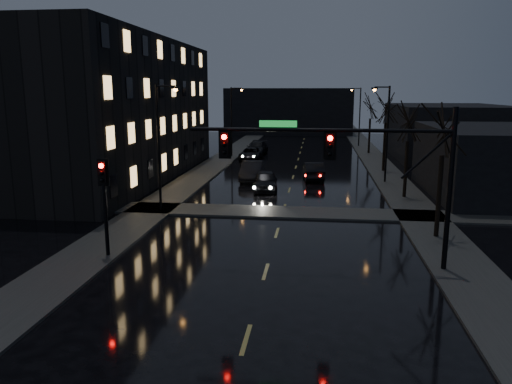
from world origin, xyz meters
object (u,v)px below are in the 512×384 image
(oncoming_car_b, at_px, (252,171))
(oncoming_car_d, at_px, (257,148))
(lead_car, at_px, (313,171))
(oncoming_car_a, at_px, (265,181))
(oncoming_car_c, at_px, (251,154))

(oncoming_car_b, height_order, oncoming_car_d, oncoming_car_b)
(lead_car, bearing_deg, oncoming_car_d, -72.74)
(oncoming_car_d, xyz_separation_m, lead_car, (6.98, -16.41, -0.03))
(oncoming_car_a, xyz_separation_m, oncoming_car_c, (-3.41, 17.09, -0.08))
(oncoming_car_c, relative_size, oncoming_car_d, 0.90)
(oncoming_car_b, xyz_separation_m, oncoming_car_d, (-1.74, 17.40, -0.02))
(oncoming_car_d, relative_size, lead_car, 1.18)
(oncoming_car_d, bearing_deg, oncoming_car_a, -77.34)
(oncoming_car_a, bearing_deg, oncoming_car_c, 95.57)
(oncoming_car_a, relative_size, lead_car, 0.97)
(oncoming_car_a, bearing_deg, oncoming_car_b, 104.27)
(oncoming_car_d, height_order, lead_car, oncoming_car_d)
(oncoming_car_b, xyz_separation_m, oncoming_car_c, (-1.80, 12.68, -0.13))
(oncoming_car_a, height_order, oncoming_car_b, oncoming_car_b)
(oncoming_car_b, bearing_deg, oncoming_car_d, 95.31)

